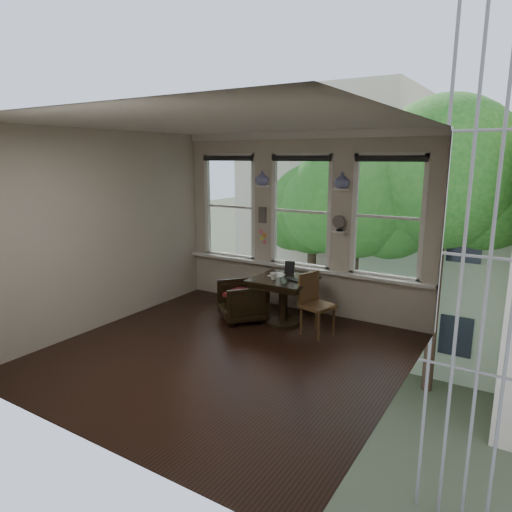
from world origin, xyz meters
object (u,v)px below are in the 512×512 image
Objects in this scene: armchair_left at (242,301)px; laptop at (291,280)px; table at (283,301)px; side_chair_right at (318,305)px; mug at (273,276)px.

laptop reaches higher than armchair_left.
table is 2.96× the size of laptop.
armchair_left is 2.32× the size of laptop.
side_chair_right reaches higher than table.
side_chair_right is 0.58m from laptop.
mug is (-0.10, -0.14, 0.43)m from table.
laptop is (-0.49, 0.06, 0.30)m from side_chair_right.
side_chair_right reaches higher than mug.
mug is (0.54, 0.06, 0.48)m from armchair_left.
side_chair_right reaches higher than laptop.
armchair_left is 6.36× the size of mug.
mug is at bearing -125.69° from table.
laptop is 2.74× the size of mug.
side_chair_right is 3.03× the size of laptop.
table is 1.28× the size of armchair_left.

